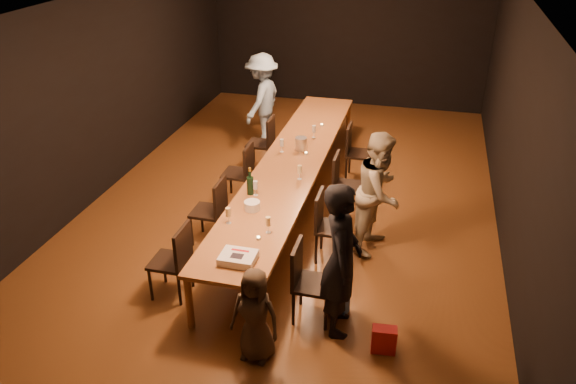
% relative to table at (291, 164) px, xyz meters
% --- Properties ---
extents(ground, '(10.00, 10.00, 0.00)m').
position_rel_table_xyz_m(ground, '(0.00, 0.00, -0.70)').
color(ground, '#422210').
rests_on(ground, ground).
extents(room_shell, '(6.04, 10.04, 3.02)m').
position_rel_table_xyz_m(room_shell, '(0.00, 0.00, 1.38)').
color(room_shell, black).
rests_on(room_shell, ground).
extents(table, '(0.90, 6.00, 0.75)m').
position_rel_table_xyz_m(table, '(0.00, 0.00, 0.00)').
color(table, '#915B2A').
rests_on(table, ground).
extents(chair_right_0, '(0.42, 0.42, 0.93)m').
position_rel_table_xyz_m(chair_right_0, '(0.85, -2.40, -0.24)').
color(chair_right_0, black).
rests_on(chair_right_0, ground).
extents(chair_right_1, '(0.42, 0.42, 0.93)m').
position_rel_table_xyz_m(chair_right_1, '(0.85, -1.20, -0.24)').
color(chair_right_1, black).
rests_on(chair_right_1, ground).
extents(chair_right_2, '(0.42, 0.42, 0.93)m').
position_rel_table_xyz_m(chair_right_2, '(0.85, 0.00, -0.24)').
color(chair_right_2, black).
rests_on(chair_right_2, ground).
extents(chair_right_3, '(0.42, 0.42, 0.93)m').
position_rel_table_xyz_m(chair_right_3, '(0.85, 1.20, -0.24)').
color(chair_right_3, black).
rests_on(chair_right_3, ground).
extents(chair_left_0, '(0.42, 0.42, 0.93)m').
position_rel_table_xyz_m(chair_left_0, '(-0.85, -2.40, -0.24)').
color(chair_left_0, black).
rests_on(chair_left_0, ground).
extents(chair_left_1, '(0.42, 0.42, 0.93)m').
position_rel_table_xyz_m(chair_left_1, '(-0.85, -1.20, -0.24)').
color(chair_left_1, black).
rests_on(chair_left_1, ground).
extents(chair_left_2, '(0.42, 0.42, 0.93)m').
position_rel_table_xyz_m(chair_left_2, '(-0.85, 0.00, -0.24)').
color(chair_left_2, black).
rests_on(chair_left_2, ground).
extents(chair_left_3, '(0.42, 0.42, 0.93)m').
position_rel_table_xyz_m(chair_left_3, '(-0.85, 1.20, -0.24)').
color(chair_left_3, black).
rests_on(chair_left_3, ground).
extents(woman_birthday, '(0.52, 0.70, 1.75)m').
position_rel_table_xyz_m(woman_birthday, '(1.15, -2.48, 0.17)').
color(woman_birthday, black).
rests_on(woman_birthday, ground).
extents(woman_tan, '(0.79, 0.92, 1.63)m').
position_rel_table_xyz_m(woman_tan, '(1.36, -0.77, 0.11)').
color(woman_tan, '#BBAD8C').
rests_on(woman_tan, ground).
extents(man_blue, '(0.78, 1.17, 1.70)m').
position_rel_table_xyz_m(man_blue, '(-1.15, 2.34, 0.15)').
color(man_blue, '#81A5C8').
rests_on(man_blue, ground).
extents(child, '(0.54, 0.38, 1.05)m').
position_rel_table_xyz_m(child, '(0.42, -3.13, -0.18)').
color(child, '#3D3022').
rests_on(child, ground).
extents(gift_bag_red, '(0.27, 0.16, 0.30)m').
position_rel_table_xyz_m(gift_bag_red, '(1.67, -2.74, -0.55)').
color(gift_bag_red, red).
rests_on(gift_bag_red, ground).
extents(gift_bag_blue, '(0.28, 0.22, 0.31)m').
position_rel_table_xyz_m(gift_bag_blue, '(1.10, -2.25, -0.55)').
color(gift_bag_blue, '#2756AB').
rests_on(gift_bag_blue, ground).
extents(birthday_cake, '(0.38, 0.30, 0.09)m').
position_rel_table_xyz_m(birthday_cake, '(0.07, -2.60, 0.09)').
color(birthday_cake, white).
rests_on(birthday_cake, table).
extents(plate_stack, '(0.20, 0.20, 0.11)m').
position_rel_table_xyz_m(plate_stack, '(-0.13, -1.50, 0.10)').
color(plate_stack, white).
rests_on(plate_stack, table).
extents(champagne_bottle, '(0.11, 0.11, 0.38)m').
position_rel_table_xyz_m(champagne_bottle, '(-0.27, -1.11, 0.24)').
color(champagne_bottle, black).
rests_on(champagne_bottle, table).
extents(ice_bucket, '(0.19, 0.19, 0.20)m').
position_rel_table_xyz_m(ice_bucket, '(0.04, 0.45, 0.15)').
color(ice_bucket, silver).
rests_on(ice_bucket, table).
extents(wineglass_0, '(0.06, 0.06, 0.21)m').
position_rel_table_xyz_m(wineglass_0, '(-0.30, -1.88, 0.15)').
color(wineglass_0, beige).
rests_on(wineglass_0, table).
extents(wineglass_1, '(0.06, 0.06, 0.21)m').
position_rel_table_xyz_m(wineglass_1, '(0.22, -1.97, 0.15)').
color(wineglass_1, beige).
rests_on(wineglass_1, table).
extents(wineglass_2, '(0.06, 0.06, 0.21)m').
position_rel_table_xyz_m(wineglass_2, '(-0.20, -1.13, 0.15)').
color(wineglass_2, silver).
rests_on(wineglass_2, table).
extents(wineglass_3, '(0.06, 0.06, 0.21)m').
position_rel_table_xyz_m(wineglass_3, '(0.25, -0.53, 0.15)').
color(wineglass_3, beige).
rests_on(wineglass_3, table).
extents(wineglass_4, '(0.06, 0.06, 0.21)m').
position_rel_table_xyz_m(wineglass_4, '(-0.23, 0.30, 0.15)').
color(wineglass_4, silver).
rests_on(wineglass_4, table).
extents(wineglass_5, '(0.06, 0.06, 0.21)m').
position_rel_table_xyz_m(wineglass_5, '(0.13, 0.98, 0.15)').
color(wineglass_5, silver).
rests_on(wineglass_5, table).
extents(tealight_near, '(0.05, 0.05, 0.03)m').
position_rel_table_xyz_m(tealight_near, '(0.15, -2.13, 0.06)').
color(tealight_near, '#B2B7B2').
rests_on(tealight_near, table).
extents(tealight_mid, '(0.05, 0.05, 0.03)m').
position_rel_table_xyz_m(tealight_mid, '(0.15, 0.30, 0.06)').
color(tealight_mid, '#B2B7B2').
rests_on(tealight_mid, table).
extents(tealight_far, '(0.05, 0.05, 0.03)m').
position_rel_table_xyz_m(tealight_far, '(0.15, 1.52, 0.06)').
color(tealight_far, '#B2B7B2').
rests_on(tealight_far, table).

